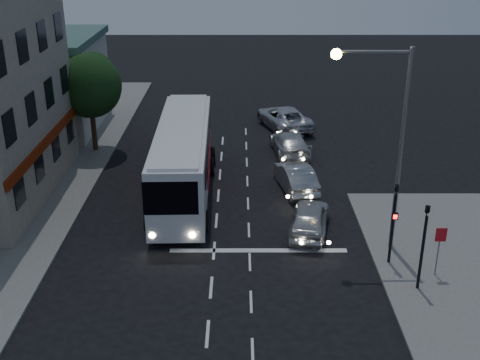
{
  "coord_description": "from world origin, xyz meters",
  "views": [
    {
      "loc": [
        1.16,
        -21.72,
        13.54
      ],
      "look_at": [
        1.17,
        4.98,
        2.2
      ],
      "focal_mm": 45.0,
      "sensor_mm": 36.0,
      "label": 1
    }
  ],
  "objects_px": {
    "tour_bus": "(183,157)",
    "regulatory_sign": "(440,244)",
    "car_suv": "(310,218)",
    "streetlight": "(388,128)",
    "traffic_signal_main": "(394,214)",
    "traffic_signal_side": "(424,237)",
    "car_sedan_b": "(290,143)",
    "car_sedan_c": "(284,117)",
    "car_sedan_a": "(296,177)",
    "street_tree": "(89,83)"
  },
  "relations": [
    {
      "from": "tour_bus",
      "to": "regulatory_sign",
      "type": "bearing_deg",
      "value": -38.86
    },
    {
      "from": "car_suv",
      "to": "streetlight",
      "type": "height_order",
      "value": "streetlight"
    },
    {
      "from": "traffic_signal_main",
      "to": "traffic_signal_side",
      "type": "xyz_separation_m",
      "value": [
        0.7,
        -1.98,
        0.0
      ]
    },
    {
      "from": "car_sedan_b",
      "to": "car_sedan_c",
      "type": "distance_m",
      "value": 5.4
    },
    {
      "from": "car_sedan_b",
      "to": "traffic_signal_side",
      "type": "distance_m",
      "value": 16.17
    },
    {
      "from": "car_sedan_a",
      "to": "car_sedan_b",
      "type": "bearing_deg",
      "value": -101.64
    },
    {
      "from": "car_sedan_a",
      "to": "car_sedan_b",
      "type": "xyz_separation_m",
      "value": [
        0.12,
        5.6,
        -0.01
      ]
    },
    {
      "from": "tour_bus",
      "to": "traffic_signal_main",
      "type": "relative_size",
      "value": 3.11
    },
    {
      "from": "car_sedan_b",
      "to": "car_sedan_c",
      "type": "relative_size",
      "value": 0.87
    },
    {
      "from": "regulatory_sign",
      "to": "street_tree",
      "type": "relative_size",
      "value": 0.35
    },
    {
      "from": "car_sedan_b",
      "to": "regulatory_sign",
      "type": "bearing_deg",
      "value": 102.64
    },
    {
      "from": "traffic_signal_side",
      "to": "regulatory_sign",
      "type": "relative_size",
      "value": 1.86
    },
    {
      "from": "car_sedan_a",
      "to": "car_sedan_c",
      "type": "xyz_separation_m",
      "value": [
        0.1,
        11.0,
        0.06
      ]
    },
    {
      "from": "traffic_signal_main",
      "to": "regulatory_sign",
      "type": "bearing_deg",
      "value": -30.84
    },
    {
      "from": "tour_bus",
      "to": "car_sedan_c",
      "type": "relative_size",
      "value": 2.22
    },
    {
      "from": "tour_bus",
      "to": "car_sedan_c",
      "type": "height_order",
      "value": "tour_bus"
    },
    {
      "from": "tour_bus",
      "to": "car_sedan_a",
      "type": "distance_m",
      "value": 6.27
    },
    {
      "from": "car_sedan_a",
      "to": "street_tree",
      "type": "bearing_deg",
      "value": -37.04
    },
    {
      "from": "traffic_signal_side",
      "to": "regulatory_sign",
      "type": "height_order",
      "value": "traffic_signal_side"
    },
    {
      "from": "car_sedan_a",
      "to": "car_sedan_c",
      "type": "relative_size",
      "value": 0.78
    },
    {
      "from": "traffic_signal_side",
      "to": "traffic_signal_main",
      "type": "bearing_deg",
      "value": 109.49
    },
    {
      "from": "car_sedan_a",
      "to": "traffic_signal_side",
      "type": "bearing_deg",
      "value": 101.65
    },
    {
      "from": "traffic_signal_main",
      "to": "traffic_signal_side",
      "type": "relative_size",
      "value": 1.0
    },
    {
      "from": "tour_bus",
      "to": "street_tree",
      "type": "bearing_deg",
      "value": 132.26
    },
    {
      "from": "regulatory_sign",
      "to": "streetlight",
      "type": "xyz_separation_m",
      "value": [
        -1.96,
        2.44,
        4.14
      ]
    },
    {
      "from": "tour_bus",
      "to": "car_suv",
      "type": "bearing_deg",
      "value": -36.93
    },
    {
      "from": "car_suv",
      "to": "car_sedan_b",
      "type": "height_order",
      "value": "car_suv"
    },
    {
      "from": "car_sedan_c",
      "to": "car_suv",
      "type": "bearing_deg",
      "value": 72.81
    },
    {
      "from": "regulatory_sign",
      "to": "streetlight",
      "type": "relative_size",
      "value": 0.24
    },
    {
      "from": "street_tree",
      "to": "regulatory_sign",
      "type": "bearing_deg",
      "value": -41.08
    },
    {
      "from": "car_sedan_c",
      "to": "street_tree",
      "type": "distance_m",
      "value": 13.93
    },
    {
      "from": "streetlight",
      "to": "car_sedan_c",
      "type": "bearing_deg",
      "value": 99.68
    },
    {
      "from": "streetlight",
      "to": "regulatory_sign",
      "type": "bearing_deg",
      "value": -51.25
    },
    {
      "from": "traffic_signal_side",
      "to": "street_tree",
      "type": "height_order",
      "value": "street_tree"
    },
    {
      "from": "car_suv",
      "to": "streetlight",
      "type": "relative_size",
      "value": 0.48
    },
    {
      "from": "car_sedan_c",
      "to": "traffic_signal_side",
      "type": "relative_size",
      "value": 1.4
    },
    {
      "from": "traffic_signal_side",
      "to": "street_tree",
      "type": "bearing_deg",
      "value": 135.5
    },
    {
      "from": "car_sedan_b",
      "to": "tour_bus",
      "type": "bearing_deg",
      "value": 38.16
    },
    {
      "from": "car_sedan_a",
      "to": "traffic_signal_side",
      "type": "xyz_separation_m",
      "value": [
        4.06,
        -9.99,
        1.68
      ]
    },
    {
      "from": "car_sedan_c",
      "to": "traffic_signal_main",
      "type": "distance_m",
      "value": 19.36
    },
    {
      "from": "car_suv",
      "to": "streetlight",
      "type": "bearing_deg",
      "value": 162.41
    },
    {
      "from": "tour_bus",
      "to": "street_tree",
      "type": "distance_m",
      "value": 9.52
    },
    {
      "from": "car_sedan_c",
      "to": "streetlight",
      "type": "bearing_deg",
      "value": 81.98
    },
    {
      "from": "car_sedan_a",
      "to": "tour_bus",
      "type": "bearing_deg",
      "value": -6.3
    },
    {
      "from": "tour_bus",
      "to": "traffic_signal_side",
      "type": "xyz_separation_m",
      "value": [
        10.16,
        -9.55,
        0.32
      ]
    },
    {
      "from": "street_tree",
      "to": "streetlight",
      "type": "bearing_deg",
      "value": -39.51
    },
    {
      "from": "car_sedan_b",
      "to": "regulatory_sign",
      "type": "height_order",
      "value": "regulatory_sign"
    },
    {
      "from": "car_sedan_a",
      "to": "traffic_signal_main",
      "type": "xyz_separation_m",
      "value": [
        3.36,
        -8.01,
        1.68
      ]
    },
    {
      "from": "streetlight",
      "to": "street_tree",
      "type": "height_order",
      "value": "streetlight"
    },
    {
      "from": "car_sedan_b",
      "to": "streetlight",
      "type": "xyz_separation_m",
      "value": [
        2.98,
        -12.19,
        5.0
      ]
    }
  ]
}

